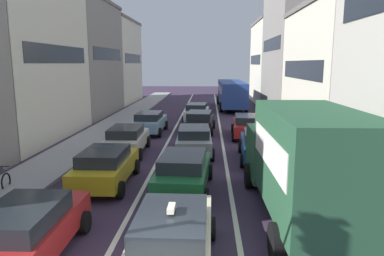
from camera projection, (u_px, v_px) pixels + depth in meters
The scene contains 18 objects.
sidewalk_left at pixel (107, 128), 26.43m from camera, with size 2.60×64.00×0.14m, color #999999.
lane_stripe_left at pixel (174, 130), 26.21m from camera, with size 0.16×60.00×0.01m, color silver.
lane_stripe_right at pixel (220, 130), 26.05m from camera, with size 0.16×60.00×0.01m, color silver.
building_row_left at pixel (46, 60), 28.04m from camera, with size 7.20×43.90×10.57m.
building_row_right at pixel (334, 53), 25.89m from camera, with size 7.20×43.90×13.01m.
removalist_box_truck at pixel (303, 159), 10.76m from camera, with size 2.82×7.75×3.58m.
taxi_centre_lane_front at pixel (172, 238), 8.33m from camera, with size 2.08×4.31×1.66m.
sedan_left_lane_front at pixel (26, 231), 8.68m from camera, with size 2.12×4.33×1.49m.
sedan_centre_lane_second at pixel (184, 171), 13.49m from camera, with size 2.25×4.39×1.49m.
wagon_left_lane_second at pixel (106, 166), 14.19m from camera, with size 2.07×4.31×1.49m.
hatchback_centre_lane_third at pixel (194, 139), 19.12m from camera, with size 2.17×4.35×1.49m.
sedan_left_lane_third at pixel (127, 139), 19.16m from camera, with size 2.16×4.35×1.49m.
coupe_centre_lane_fourth at pixel (200, 121), 25.11m from camera, with size 2.29×4.41×1.49m.
sedan_left_lane_fourth at pixel (150, 122), 24.79m from camera, with size 2.16×4.35×1.49m.
sedan_centre_lane_fifth at pixel (197, 112), 30.05m from camera, with size 2.25×4.39×1.49m.
sedan_right_lane_behind_truck at pixel (260, 145), 17.84m from camera, with size 2.25×4.39×1.49m.
wagon_right_lane_far at pixel (247, 125), 23.38m from camera, with size 2.23×4.38×1.49m.
bus_mid_queue_primary at pixel (231, 92), 38.29m from camera, with size 2.91×10.53×2.90m.
Camera 1 is at (0.85, -5.67, 4.83)m, focal length 33.28 mm.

